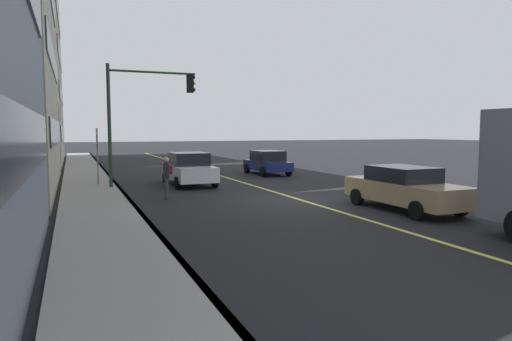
% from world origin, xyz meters
% --- Properties ---
extents(ground, '(200.00, 200.00, 0.00)m').
position_xyz_m(ground, '(0.00, 0.00, 0.00)').
color(ground, black).
extents(sidewalk_slab, '(80.00, 2.54, 0.15)m').
position_xyz_m(sidewalk_slab, '(0.00, 7.58, 0.07)').
color(sidewalk_slab, gray).
rests_on(sidewalk_slab, ground).
extents(curb_edge, '(80.00, 0.16, 0.15)m').
position_xyz_m(curb_edge, '(0.00, 6.39, 0.07)').
color(curb_edge, slate).
rests_on(curb_edge, ground).
extents(lane_stripe_center, '(80.00, 0.16, 0.01)m').
position_xyz_m(lane_stripe_center, '(0.00, 0.00, 0.01)').
color(lane_stripe_center, '#D8CC4C').
rests_on(lane_stripe_center, ground).
extents(car_white, '(4.50, 2.04, 1.65)m').
position_xyz_m(car_white, '(6.25, 2.88, 0.81)').
color(car_white, silver).
rests_on(car_white, ground).
extents(car_navy, '(4.02, 1.92, 1.50)m').
position_xyz_m(car_navy, '(9.78, -3.03, 0.77)').
color(car_navy, navy).
rests_on(car_navy, ground).
extents(car_tan, '(4.74, 1.97, 1.51)m').
position_xyz_m(car_tan, '(-3.68, -2.28, 0.77)').
color(car_tan, tan).
rests_on(car_tan, ground).
extents(pedestrian_with_backpack, '(0.45, 0.44, 1.70)m').
position_xyz_m(pedestrian_with_backpack, '(2.03, 4.83, 0.99)').
color(pedestrian_with_backpack, '#383838').
rests_on(pedestrian_with_backpack, ground).
extents(traffic_light_mast, '(0.28, 4.18, 5.81)m').
position_xyz_m(traffic_light_mast, '(5.78, 5.14, 3.99)').
color(traffic_light_mast, '#1E3823').
rests_on(traffic_light_mast, ground).
extents(street_sign_post, '(0.60, 0.08, 2.87)m').
position_xyz_m(street_sign_post, '(6.90, 7.21, 1.69)').
color(street_sign_post, slate).
rests_on(street_sign_post, ground).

